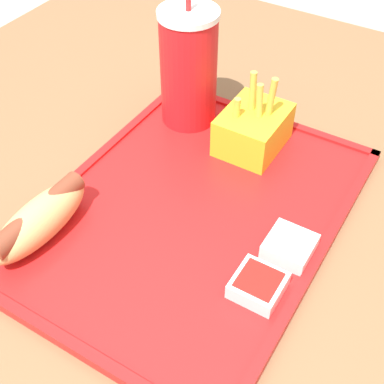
% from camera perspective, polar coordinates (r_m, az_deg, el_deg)
% --- Properties ---
extents(dining_table, '(1.16, 1.11, 0.73)m').
position_cam_1_polar(dining_table, '(0.97, -0.38, -16.82)').
color(dining_table, brown).
rests_on(dining_table, ground_plane).
extents(food_tray, '(0.45, 0.33, 0.01)m').
position_cam_1_polar(food_tray, '(0.66, 0.00, -2.14)').
color(food_tray, red).
rests_on(food_tray, dining_table).
extents(soda_cup, '(0.08, 0.08, 0.20)m').
position_cam_1_polar(soda_cup, '(0.76, -0.36, 13.12)').
color(soda_cup, red).
rests_on(soda_cup, food_tray).
extents(hot_dog_far, '(0.15, 0.05, 0.05)m').
position_cam_1_polar(hot_dog_far, '(0.64, -15.96, -2.79)').
color(hot_dog_far, tan).
rests_on(hot_dog_far, food_tray).
extents(fries_carton, '(0.10, 0.08, 0.11)m').
position_cam_1_polar(fries_carton, '(0.74, 6.54, 6.75)').
color(fries_carton, gold).
rests_on(fries_carton, food_tray).
extents(sauce_cup_mayo, '(0.05, 0.05, 0.02)m').
position_cam_1_polar(sauce_cup_mayo, '(0.62, 10.39, -5.67)').
color(sauce_cup_mayo, silver).
rests_on(sauce_cup_mayo, food_tray).
extents(sauce_cup_ketchup, '(0.05, 0.05, 0.02)m').
position_cam_1_polar(sauce_cup_ketchup, '(0.58, 7.07, -9.80)').
color(sauce_cup_ketchup, silver).
rests_on(sauce_cup_ketchup, food_tray).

